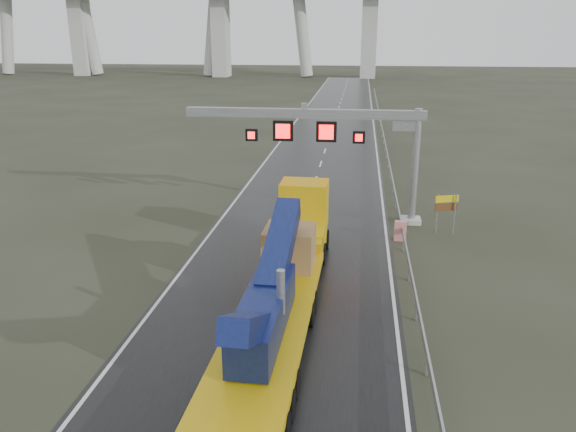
# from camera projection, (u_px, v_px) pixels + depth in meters

# --- Properties ---
(ground) EXTENTS (400.00, 400.00, 0.00)m
(ground) POSITION_uv_depth(u_px,v_px,m) (251.00, 379.00, 19.60)
(ground) COLOR #292C1E
(ground) RESTS_ON ground
(road) EXTENTS (11.00, 200.00, 0.02)m
(road) POSITION_uv_depth(u_px,v_px,m) (325.00, 151.00, 57.31)
(road) COLOR black
(road) RESTS_ON ground
(guardrail) EXTENTS (0.20, 140.00, 1.40)m
(guardrail) POSITION_uv_depth(u_px,v_px,m) (390.00, 169.00, 46.93)
(guardrail) COLOR gray
(guardrail) RESTS_ON ground
(sign_gantry) EXTENTS (14.90, 1.20, 7.42)m
(sign_gantry) POSITION_uv_depth(u_px,v_px,m) (338.00, 133.00, 34.57)
(sign_gantry) COLOR beige
(sign_gantry) RESTS_ON ground
(heavy_haul_truck) EXTENTS (3.22, 19.53, 4.57)m
(heavy_haul_truck) POSITION_uv_depth(u_px,v_px,m) (285.00, 265.00, 24.66)
(heavy_haul_truck) COLOR #C79F0B
(heavy_haul_truck) RESTS_ON ground
(exit_sign_pair) EXTENTS (1.39, 0.47, 2.45)m
(exit_sign_pair) POSITION_uv_depth(u_px,v_px,m) (446.00, 207.00, 33.20)
(exit_sign_pair) COLOR gray
(exit_sign_pair) RESTS_ON ground
(striped_barrier) EXTENTS (0.71, 0.41, 1.17)m
(striped_barrier) POSITION_uv_depth(u_px,v_px,m) (400.00, 231.00, 32.49)
(striped_barrier) COLOR red
(striped_barrier) RESTS_ON ground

